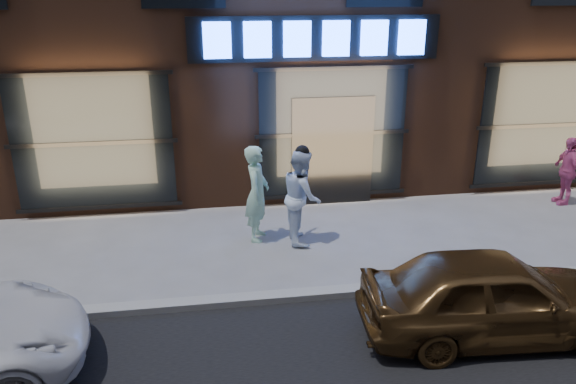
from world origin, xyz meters
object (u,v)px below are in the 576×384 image
(man_bowtie, at_px, (257,193))
(gold_sedan, at_px, (494,295))
(man_cap, at_px, (302,196))
(passerby, at_px, (567,171))

(man_bowtie, height_order, gold_sedan, man_bowtie)
(gold_sedan, bearing_deg, man_cap, 35.16)
(man_cap, relative_size, passerby, 1.19)
(man_bowtie, xyz_separation_m, gold_sedan, (2.93, -3.64, -0.30))
(man_bowtie, xyz_separation_m, passerby, (6.96, 0.80, -0.17))
(man_cap, distance_m, gold_sedan, 4.04)
(man_cap, bearing_deg, man_bowtie, 77.68)
(man_cap, xyz_separation_m, gold_sedan, (2.10, -3.43, -0.28))
(man_cap, xyz_separation_m, passerby, (6.13, 1.01, -0.14))
(man_cap, height_order, passerby, man_cap)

